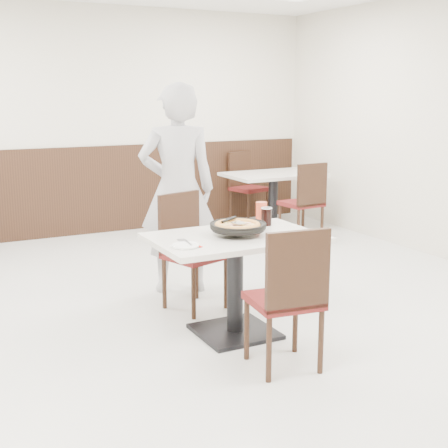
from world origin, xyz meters
name	(u,v)px	position (x,y,z in m)	size (l,w,h in m)	color
floor	(218,320)	(0.00, 0.00, 0.00)	(7.00, 7.00, 0.00)	#ADACA8
wall_back	(90,122)	(0.00, 3.50, 1.40)	(6.00, 0.04, 2.80)	beige
wainscot_back	(94,190)	(0.00, 3.48, 0.55)	(5.90, 0.03, 1.10)	black
main_table	(235,285)	(-0.01, -0.31, 0.38)	(1.20, 0.80, 0.75)	beige
chair_near	(284,297)	(0.00, -0.94, 0.47)	(0.42, 0.42, 0.95)	black
chair_far	(195,253)	(-0.04, 0.34, 0.47)	(0.42, 0.42, 0.95)	black
trivet	(234,232)	(0.00, -0.26, 0.77)	(0.12, 0.12, 0.04)	black
pizza_pan	(238,229)	(0.01, -0.31, 0.79)	(0.38, 0.38, 0.01)	black
pizza	(237,227)	(0.00, -0.32, 0.81)	(0.32, 0.32, 0.02)	gold
pizza_server	(239,223)	(0.01, -0.33, 0.84)	(0.08, 0.10, 0.00)	silver
napkin	(185,246)	(-0.47, -0.45, 0.75)	(0.15, 0.15, 0.00)	white
side_plate	(185,246)	(-0.47, -0.46, 0.76)	(0.18, 0.18, 0.01)	white
fork	(188,242)	(-0.43, -0.42, 0.77)	(0.02, 0.17, 0.00)	silver
cola_glass	(266,217)	(0.37, -0.11, 0.81)	(0.08, 0.08, 0.13)	black
red_cup	(261,212)	(0.39, 0.01, 0.83)	(0.09, 0.09, 0.16)	#CA4225
diner_person	(177,189)	(0.03, 0.86, 0.92)	(0.67, 0.44, 1.84)	#A7A6AA
bg_table_right	(273,202)	(2.08, 2.56, 0.38)	(1.20, 0.80, 0.75)	beige
bg_chair_right_near	(301,202)	(2.10, 1.96, 0.47)	(0.42, 0.42, 0.95)	black
bg_chair_right_far	(249,187)	(2.12, 3.25, 0.47)	(0.42, 0.42, 0.95)	black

